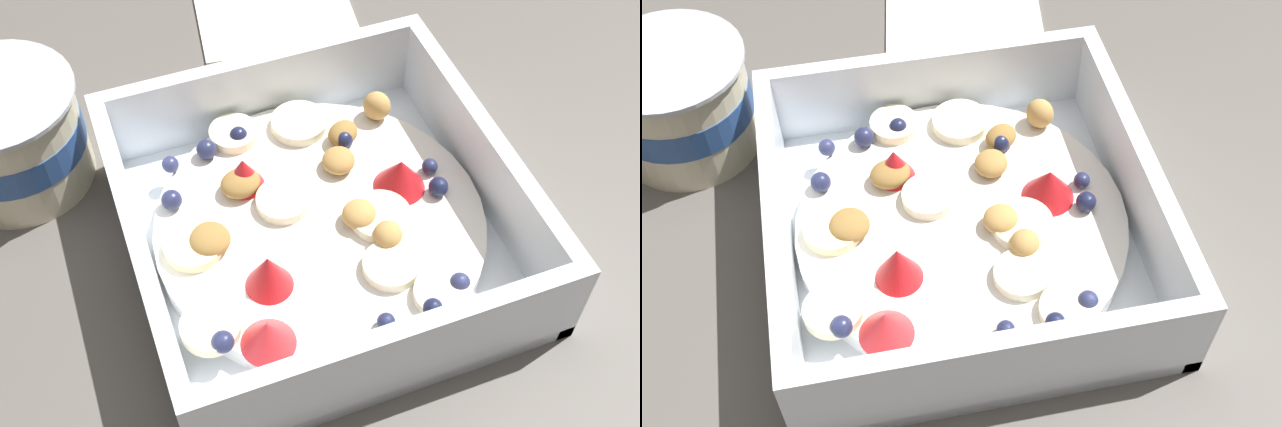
# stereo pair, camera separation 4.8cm
# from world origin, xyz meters

# --- Properties ---
(ground_plane) EXTENTS (2.40, 2.40, 0.00)m
(ground_plane) POSITION_xyz_m (0.00, 0.00, 0.00)
(ground_plane) COLOR #56514C
(fruit_bowl) EXTENTS (0.22, 0.22, 0.06)m
(fruit_bowl) POSITION_xyz_m (0.02, -0.02, 0.02)
(fruit_bowl) COLOR white
(fruit_bowl) RESTS_ON ground
(yogurt_cup) EXTENTS (0.10, 0.10, 0.07)m
(yogurt_cup) POSITION_xyz_m (0.14, 0.14, 0.04)
(yogurt_cup) COLOR beige
(yogurt_cup) RESTS_ON ground
(folded_napkin) EXTENTS (0.14, 0.14, 0.01)m
(folded_napkin) POSITION_xyz_m (0.25, -0.06, 0.00)
(folded_napkin) COLOR silver
(folded_napkin) RESTS_ON ground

